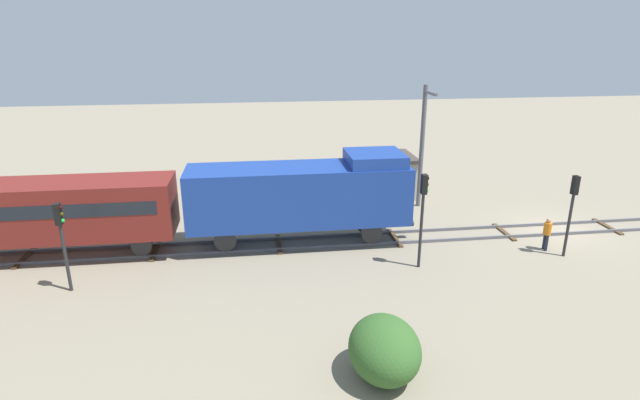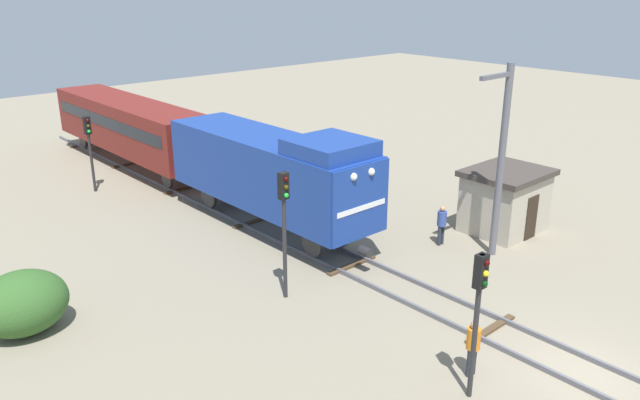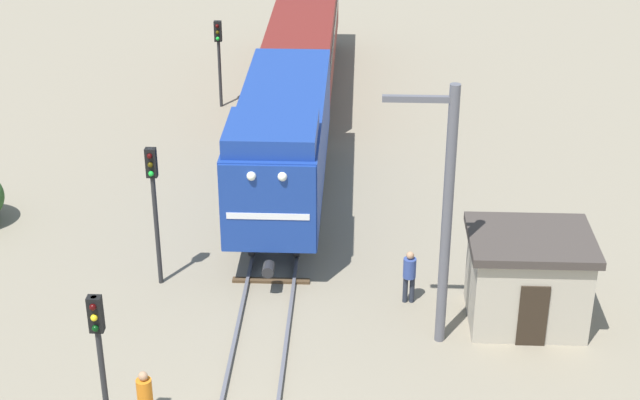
# 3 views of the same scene
# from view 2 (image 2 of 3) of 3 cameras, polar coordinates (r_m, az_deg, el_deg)

# --- Properties ---
(ground_plane) EXTENTS (111.40, 111.40, 0.00)m
(ground_plane) POSITION_cam_2_polar(r_m,az_deg,el_deg) (19.51, 23.13, -14.47)
(ground_plane) COLOR gray
(railway_track) EXTENTS (2.40, 74.26, 0.16)m
(railway_track) POSITION_cam_2_polar(r_m,az_deg,el_deg) (19.47, 23.16, -14.29)
(railway_track) COLOR #595960
(railway_track) RESTS_ON ground
(locomotive) EXTENTS (2.90, 11.60, 4.60)m
(locomotive) POSITION_cam_2_polar(r_m,az_deg,el_deg) (26.50, -4.48, 2.80)
(locomotive) COLOR navy
(locomotive) RESTS_ON railway_track
(passenger_car_leading) EXTENTS (2.84, 14.00, 3.66)m
(passenger_car_leading) POSITION_cam_2_polar(r_m,az_deg,el_deg) (37.71, -17.04, 6.70)
(passenger_car_leading) COLOR maroon
(passenger_car_leading) RESTS_ON railway_track
(traffic_signal_near) EXTENTS (0.32, 0.34, 4.10)m
(traffic_signal_near) POSITION_cam_2_polar(r_m,az_deg,el_deg) (16.22, 14.28, -8.87)
(traffic_signal_near) COLOR #262628
(traffic_signal_near) RESTS_ON ground
(traffic_signal_mid) EXTENTS (0.32, 0.34, 4.50)m
(traffic_signal_mid) POSITION_cam_2_polar(r_m,az_deg,el_deg) (20.59, -3.30, -1.19)
(traffic_signal_mid) COLOR #262628
(traffic_signal_mid) RESTS_ON ground
(traffic_signal_far) EXTENTS (0.32, 0.34, 3.93)m
(traffic_signal_far) POSITION_cam_2_polar(r_m,az_deg,el_deg) (33.59, -20.37, 5.19)
(traffic_signal_far) COLOR #262628
(traffic_signal_far) RESTS_ON ground
(worker_near_track) EXTENTS (0.38, 0.38, 1.70)m
(worker_near_track) POSITION_cam_2_polar(r_m,az_deg,el_deg) (17.98, 13.82, -12.64)
(worker_near_track) COLOR #262B38
(worker_near_track) RESTS_ON ground
(worker_by_signal) EXTENTS (0.38, 0.38, 1.70)m
(worker_by_signal) POSITION_cam_2_polar(r_m,az_deg,el_deg) (26.00, 11.07, -2.00)
(worker_by_signal) COLOR #262B38
(worker_by_signal) RESTS_ON ground
(catenary_mast) EXTENTS (1.94, 0.28, 7.56)m
(catenary_mast) POSITION_cam_2_polar(r_m,az_deg,el_deg) (24.60, 16.19, 3.77)
(catenary_mast) COLOR #595960
(catenary_mast) RESTS_ON ground
(relay_hut) EXTENTS (3.50, 2.90, 2.74)m
(relay_hut) POSITION_cam_2_polar(r_m,az_deg,el_deg) (28.04, 16.56, 0.01)
(relay_hut) COLOR #B2A893
(relay_hut) RESTS_ON ground
(bush_near) EXTENTS (2.78, 2.27, 2.02)m
(bush_near) POSITION_cam_2_polar(r_m,az_deg,el_deg) (21.44, -25.57, -8.51)
(bush_near) COLOR #315A26
(bush_near) RESTS_ON ground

